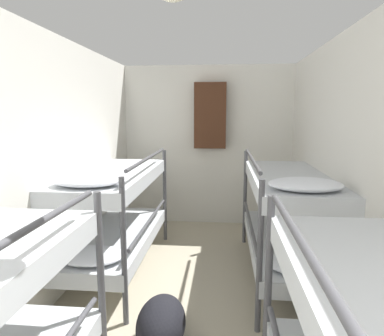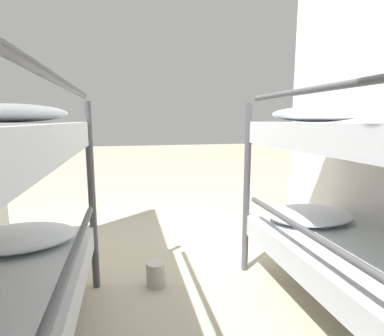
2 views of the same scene
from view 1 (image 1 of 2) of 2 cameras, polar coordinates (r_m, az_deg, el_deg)
wall_left at (r=2.69m, az=-27.51°, el=-2.02°), size 0.06×5.49×2.27m
wall_right at (r=2.47m, az=28.90°, el=-3.04°), size 0.06×5.49×2.27m
wall_back at (r=4.96m, az=2.65°, el=3.68°), size 2.50×0.06×2.27m
bunk_stack_left_far at (r=3.49m, az=-12.84°, el=-6.79°), size 0.71×1.83×1.19m
bunk_stack_right_far at (r=3.38m, az=15.62°, el=-7.44°), size 0.71×1.83×1.19m
duffel_bag at (r=2.60m, az=-5.15°, el=-24.42°), size 0.34×0.53×0.34m
hanging_coat at (r=4.78m, az=3.04°, el=8.69°), size 0.44×0.12×0.90m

